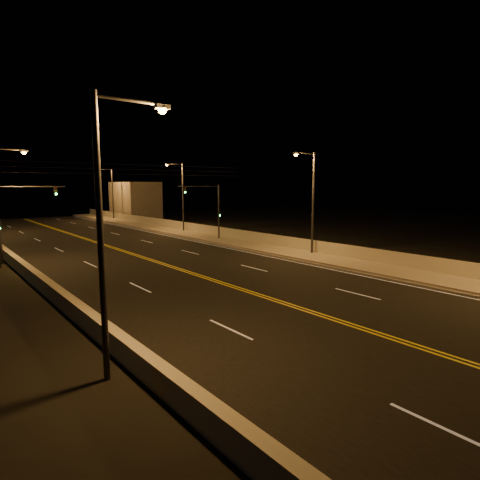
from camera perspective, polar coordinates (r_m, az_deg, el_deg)
road at (r=27.49m, az=-5.89°, el=-5.06°), size 18.00×120.00×0.02m
sidewalk at (r=34.37m, az=9.46°, el=-2.28°), size 3.60×120.00×0.30m
curb at (r=33.03m, az=7.28°, el=-2.77°), size 0.14×120.00×0.15m
parapet_wall at (r=35.49m, az=11.27°, el=-0.94°), size 0.30×120.00×1.00m
jersey_barrier at (r=23.88m, az=-25.01°, el=-6.72°), size 0.45×120.00×0.86m
distant_building_right at (r=76.45m, az=-14.70°, el=5.49°), size 6.00×10.00×6.62m
parapet_rail at (r=35.41m, az=11.29°, el=-0.09°), size 0.06×120.00×0.06m
lane_markings at (r=27.42m, az=-5.81°, el=-5.06°), size 17.32×116.00×0.00m
streetlight_1 at (r=34.60m, az=10.06°, el=6.08°), size 2.55×0.28×8.86m
streetlight_2 at (r=51.58m, az=-8.40°, el=6.67°), size 2.55×0.28×8.86m
streetlight_3 at (r=73.19m, az=-17.88°, el=6.70°), size 2.55×0.28×8.86m
streetlight_4 at (r=12.91m, az=-18.15°, el=3.03°), size 2.55×0.28×8.86m
traffic_signal_right at (r=43.26m, az=-4.12°, el=4.88°), size 5.11×0.31×6.18m
traffic_signal_left at (r=36.17m, az=-29.59°, el=3.30°), size 5.11×0.31×6.18m
overhead_wires at (r=35.21m, az=-14.55°, el=9.67°), size 22.00×0.03×0.83m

